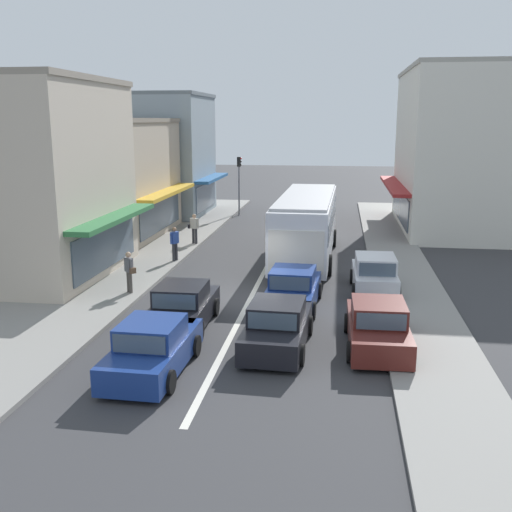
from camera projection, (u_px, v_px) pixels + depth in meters
ground_plane at (250, 300)px, 23.03m from camera, size 140.00×140.00×0.00m
lane_centre_line at (263, 274)px, 26.89m from camera, size 0.20×28.00×0.01m
sidewalk_left at (133, 258)px, 29.73m from camera, size 5.20×44.00×0.14m
kerb_right at (400, 267)px, 27.97m from camera, size 2.80×44.00×0.12m
shopfront_corner_near at (22, 180)px, 25.57m from camera, size 8.26×8.37×8.51m
shopfront_mid_block at (106, 179)px, 34.69m from camera, size 7.52×9.39×6.86m
shopfront_far_end at (151, 155)px, 42.94m from camera, size 8.96×7.51×8.60m
building_right_far at (475, 150)px, 36.83m from camera, size 9.70×12.24×9.86m
city_bus at (306, 222)px, 29.23m from camera, size 2.90×10.90×3.23m
sedan_queue_gap_filler at (182, 307)px, 19.91m from camera, size 1.92×4.21×1.47m
sedan_adjacent_lane_lead at (293, 290)px, 21.98m from camera, size 2.04×4.28×1.47m
sedan_queue_far_back at (153, 349)px, 16.32m from camera, size 1.98×4.24×1.47m
sedan_behind_bus_near at (277, 327)px, 18.06m from camera, size 2.03×4.27×1.47m
parked_sedan_kerb_front at (378, 327)px, 18.04m from camera, size 1.97×4.24×1.47m
parked_hatchback_kerb_second at (375, 275)px, 23.90m from camera, size 1.89×3.74×1.54m
traffic_light_downstreet at (239, 176)px, 42.84m from camera, size 0.33×0.24×4.20m
pedestrian_with_handbag_near at (129, 270)px, 23.30m from camera, size 0.57×0.54×1.63m
pedestrian_browsing_midblock at (194, 227)px, 32.62m from camera, size 0.66×0.38×1.63m
pedestrian_far_walker at (175, 242)px, 28.65m from camera, size 0.36×0.51×1.63m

